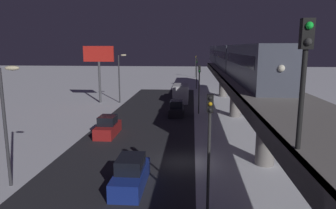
{
  "coord_description": "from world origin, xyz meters",
  "views": [
    {
      "loc": [
        -0.78,
        22.54,
        8.72
      ],
      "look_at": [
        1.82,
        -10.36,
        2.55
      ],
      "focal_mm": 32.87,
      "sensor_mm": 36.0,
      "label": 1
    }
  ],
  "objects_px": {
    "subway_train": "(229,57)",
    "rail_signal": "(305,62)",
    "sedan_black": "(176,109)",
    "traffic_light_near": "(209,137)",
    "traffic_light_mid": "(199,82)",
    "traffic_light_far": "(197,69)",
    "traffic_light_distant": "(196,63)",
    "sedan_red": "(108,127)",
    "commercial_billboard": "(99,60)",
    "box_truck": "(181,93)",
    "sedan_blue": "(131,175)"
  },
  "relations": [
    {
      "from": "subway_train",
      "to": "rail_signal",
      "type": "distance_m",
      "value": 37.83
    },
    {
      "from": "sedan_black",
      "to": "traffic_light_near",
      "type": "relative_size",
      "value": 0.64
    },
    {
      "from": "traffic_light_near",
      "to": "traffic_light_mid",
      "type": "relative_size",
      "value": 1.0
    },
    {
      "from": "traffic_light_far",
      "to": "traffic_light_distant",
      "type": "bearing_deg",
      "value": -90.0
    },
    {
      "from": "sedan_red",
      "to": "traffic_light_mid",
      "type": "distance_m",
      "value": 14.77
    },
    {
      "from": "sedan_black",
      "to": "sedan_red",
      "type": "bearing_deg",
      "value": -123.66
    },
    {
      "from": "traffic_light_mid",
      "to": "commercial_billboard",
      "type": "height_order",
      "value": "commercial_billboard"
    },
    {
      "from": "box_truck",
      "to": "commercial_billboard",
      "type": "distance_m",
      "value": 14.17
    },
    {
      "from": "rail_signal",
      "to": "sedan_black",
      "type": "xyz_separation_m",
      "value": [
        5.35,
        -29.35,
        -7.5
      ]
    },
    {
      "from": "subway_train",
      "to": "sedan_black",
      "type": "xyz_separation_m",
      "value": [
        7.51,
        8.41,
        -6.55
      ]
    },
    {
      "from": "subway_train",
      "to": "traffic_light_mid",
      "type": "xyz_separation_m",
      "value": [
        4.61,
        7.06,
        -3.14
      ]
    },
    {
      "from": "subway_train",
      "to": "traffic_light_far",
      "type": "relative_size",
      "value": 8.67
    },
    {
      "from": "sedan_red",
      "to": "traffic_light_mid",
      "type": "bearing_deg",
      "value": -130.32
    },
    {
      "from": "box_truck",
      "to": "traffic_light_near",
      "type": "height_order",
      "value": "traffic_light_near"
    },
    {
      "from": "traffic_light_mid",
      "to": "box_truck",
      "type": "bearing_deg",
      "value": -74.43
    },
    {
      "from": "traffic_light_far",
      "to": "commercial_billboard",
      "type": "height_order",
      "value": "commercial_billboard"
    },
    {
      "from": "traffic_light_distant",
      "to": "rail_signal",
      "type": "bearing_deg",
      "value": 91.74
    },
    {
      "from": "subway_train",
      "to": "sedan_black",
      "type": "distance_m",
      "value": 13.04
    },
    {
      "from": "subway_train",
      "to": "box_truck",
      "type": "relative_size",
      "value": 7.5
    },
    {
      "from": "box_truck",
      "to": "traffic_light_far",
      "type": "xyz_separation_m",
      "value": [
        -2.7,
        -15.34,
        2.85
      ]
    },
    {
      "from": "traffic_light_mid",
      "to": "commercial_billboard",
      "type": "xyz_separation_m",
      "value": [
        15.51,
        -7.13,
        2.63
      ]
    },
    {
      "from": "subway_train",
      "to": "sedan_blue",
      "type": "xyz_separation_m",
      "value": [
        9.31,
        29.31,
        -6.54
      ]
    },
    {
      "from": "subway_train",
      "to": "sedan_blue",
      "type": "height_order",
      "value": "subway_train"
    },
    {
      "from": "subway_train",
      "to": "sedan_blue",
      "type": "relative_size",
      "value": 11.71
    },
    {
      "from": "rail_signal",
      "to": "traffic_light_far",
      "type": "distance_m",
      "value": 55.92
    },
    {
      "from": "traffic_light_near",
      "to": "commercial_billboard",
      "type": "bearing_deg",
      "value": -64.25
    },
    {
      "from": "sedan_blue",
      "to": "traffic_light_mid",
      "type": "xyz_separation_m",
      "value": [
        -4.7,
        -22.25,
        3.4
      ]
    },
    {
      "from": "commercial_billboard",
      "to": "sedan_blue",
      "type": "bearing_deg",
      "value": 110.2
    },
    {
      "from": "sedan_black",
      "to": "traffic_light_near",
      "type": "distance_m",
      "value": 24.1
    },
    {
      "from": "sedan_black",
      "to": "commercial_billboard",
      "type": "distance_m",
      "value": 16.36
    },
    {
      "from": "subway_train",
      "to": "traffic_light_mid",
      "type": "height_order",
      "value": "subway_train"
    },
    {
      "from": "subway_train",
      "to": "rail_signal",
      "type": "height_order",
      "value": "rail_signal"
    },
    {
      "from": "traffic_light_far",
      "to": "commercial_billboard",
      "type": "xyz_separation_m",
      "value": [
        15.51,
        17.89,
        2.63
      ]
    },
    {
      "from": "traffic_light_distant",
      "to": "sedan_red",
      "type": "bearing_deg",
      "value": 81.33
    },
    {
      "from": "rail_signal",
      "to": "sedan_red",
      "type": "height_order",
      "value": "rail_signal"
    },
    {
      "from": "box_truck",
      "to": "subway_train",
      "type": "bearing_deg",
      "value": 160.25
    },
    {
      "from": "traffic_light_distant",
      "to": "traffic_light_near",
      "type": "bearing_deg",
      "value": 90.0
    },
    {
      "from": "subway_train",
      "to": "traffic_light_near",
      "type": "bearing_deg",
      "value": 81.82
    },
    {
      "from": "sedan_red",
      "to": "box_truck",
      "type": "relative_size",
      "value": 0.58
    },
    {
      "from": "sedan_blue",
      "to": "traffic_light_near",
      "type": "height_order",
      "value": "traffic_light_near"
    },
    {
      "from": "traffic_light_mid",
      "to": "sedan_red",
      "type": "bearing_deg",
      "value": 49.68
    },
    {
      "from": "subway_train",
      "to": "traffic_light_near",
      "type": "height_order",
      "value": "subway_train"
    },
    {
      "from": "traffic_light_mid",
      "to": "traffic_light_distant",
      "type": "height_order",
      "value": "same"
    },
    {
      "from": "traffic_light_near",
      "to": "commercial_billboard",
      "type": "relative_size",
      "value": 0.72
    },
    {
      "from": "traffic_light_near",
      "to": "sedan_black",
      "type": "bearing_deg",
      "value": -83.02
    },
    {
      "from": "box_truck",
      "to": "sedan_red",
      "type": "bearing_deg",
      "value": 72.27
    },
    {
      "from": "sedan_black",
      "to": "sedan_blue",
      "type": "bearing_deg",
      "value": -94.92
    },
    {
      "from": "sedan_red",
      "to": "traffic_light_far",
      "type": "relative_size",
      "value": 0.68
    },
    {
      "from": "sedan_black",
      "to": "traffic_light_mid",
      "type": "xyz_separation_m",
      "value": [
        -2.9,
        -1.35,
        3.41
      ]
    },
    {
      "from": "subway_train",
      "to": "sedan_black",
      "type": "bearing_deg",
      "value": 48.23
    }
  ]
}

